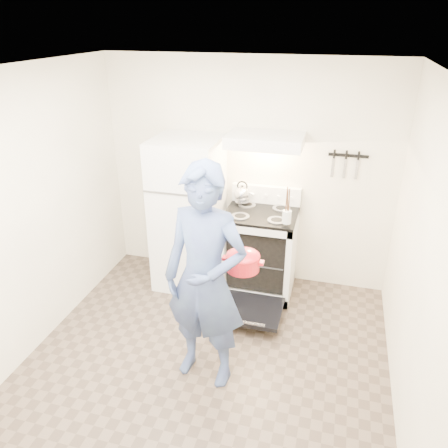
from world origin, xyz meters
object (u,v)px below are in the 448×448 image
(stove_body, at_px, (260,253))
(tea_kettle, at_px, (242,193))
(refrigerator, at_px, (188,214))
(person, at_px, (205,280))
(dutch_oven, at_px, (243,262))

(stove_body, height_order, tea_kettle, tea_kettle)
(refrigerator, relative_size, tea_kettle, 6.39)
(person, distance_m, dutch_oven, 0.35)
(person, bearing_deg, stove_body, 90.64)
(person, relative_size, dutch_oven, 5.53)
(refrigerator, bearing_deg, tea_kettle, 20.47)
(tea_kettle, bearing_deg, dutch_oven, -76.70)
(tea_kettle, relative_size, person, 0.14)
(refrigerator, height_order, tea_kettle, refrigerator)
(stove_body, bearing_deg, dutch_oven, -86.69)
(refrigerator, relative_size, person, 0.89)
(stove_body, xyz_separation_m, dutch_oven, (0.07, -1.17, 0.55))
(refrigerator, height_order, dutch_oven, refrigerator)
(refrigerator, distance_m, dutch_oven, 1.45)
(refrigerator, xyz_separation_m, person, (0.63, -1.38, 0.10))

